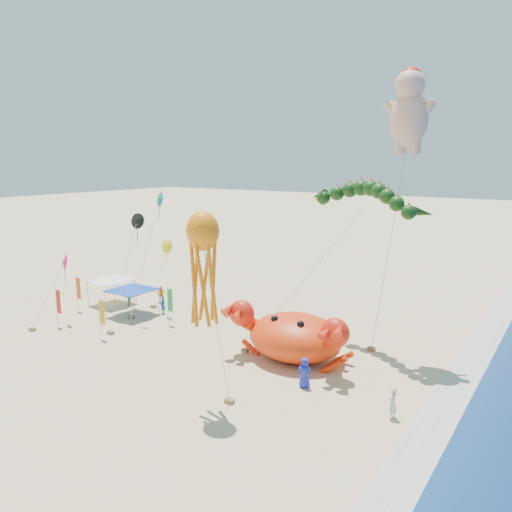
{
  "coord_description": "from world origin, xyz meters",
  "views": [
    {
      "loc": [
        17.38,
        -27.02,
        13.2
      ],
      "look_at": [
        -2.0,
        2.0,
        6.5
      ],
      "focal_mm": 35.0,
      "sensor_mm": 36.0,
      "label": 1
    }
  ],
  "objects_px": {
    "crab_inflatable": "(294,335)",
    "dragon_kite": "(363,201)",
    "octopus_kite": "(203,260)",
    "cherub_kite": "(409,109)",
    "canopy_white": "(111,279)",
    "canopy_blue": "(132,288)"
  },
  "relations": [
    {
      "from": "cherub_kite",
      "to": "canopy_white",
      "type": "relative_size",
      "value": 5.27
    },
    {
      "from": "cherub_kite",
      "to": "octopus_kite",
      "type": "distance_m",
      "value": 17.1
    },
    {
      "from": "crab_inflatable",
      "to": "canopy_white",
      "type": "height_order",
      "value": "crab_inflatable"
    },
    {
      "from": "crab_inflatable",
      "to": "dragon_kite",
      "type": "xyz_separation_m",
      "value": [
        2.56,
        4.83,
        8.76
      ]
    },
    {
      "from": "cherub_kite",
      "to": "octopus_kite",
      "type": "bearing_deg",
      "value": -113.79
    },
    {
      "from": "crab_inflatable",
      "to": "canopy_blue",
      "type": "xyz_separation_m",
      "value": [
        -16.5,
        0.82,
        0.74
      ]
    },
    {
      "from": "dragon_kite",
      "to": "canopy_blue",
      "type": "relative_size",
      "value": 3.05
    },
    {
      "from": "cherub_kite",
      "to": "canopy_white",
      "type": "bearing_deg",
      "value": -172.86
    },
    {
      "from": "dragon_kite",
      "to": "canopy_blue",
      "type": "bearing_deg",
      "value": -168.12
    },
    {
      "from": "dragon_kite",
      "to": "octopus_kite",
      "type": "height_order",
      "value": "dragon_kite"
    },
    {
      "from": "octopus_kite",
      "to": "canopy_white",
      "type": "xyz_separation_m",
      "value": [
        -19.83,
        10.43,
        -5.71
      ]
    },
    {
      "from": "octopus_kite",
      "to": "dragon_kite",
      "type": "bearing_deg",
      "value": 75.59
    },
    {
      "from": "dragon_kite",
      "to": "octopus_kite",
      "type": "bearing_deg",
      "value": -104.41
    },
    {
      "from": "canopy_blue",
      "to": "canopy_white",
      "type": "xyz_separation_m",
      "value": [
        -4.14,
        1.31,
        -0.0
      ]
    },
    {
      "from": "canopy_blue",
      "to": "canopy_white",
      "type": "distance_m",
      "value": 4.34
    },
    {
      "from": "canopy_white",
      "to": "dragon_kite",
      "type": "bearing_deg",
      "value": 6.65
    },
    {
      "from": "octopus_kite",
      "to": "canopy_white",
      "type": "distance_m",
      "value": 23.12
    },
    {
      "from": "octopus_kite",
      "to": "canopy_white",
      "type": "bearing_deg",
      "value": 152.26
    },
    {
      "from": "crab_inflatable",
      "to": "dragon_kite",
      "type": "bearing_deg",
      "value": 62.1
    },
    {
      "from": "dragon_kite",
      "to": "cherub_kite",
      "type": "relative_size",
      "value": 0.61
    },
    {
      "from": "crab_inflatable",
      "to": "dragon_kite",
      "type": "height_order",
      "value": "dragon_kite"
    },
    {
      "from": "dragon_kite",
      "to": "canopy_white",
      "type": "xyz_separation_m",
      "value": [
        -23.2,
        -2.7,
        -8.02
      ]
    }
  ]
}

